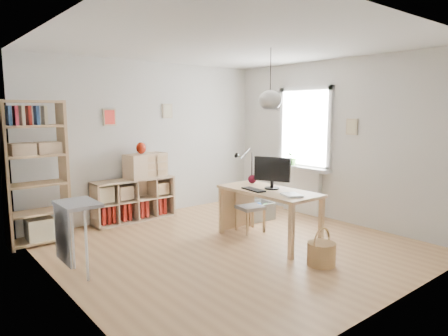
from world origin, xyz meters
TOP-DOWN VIEW (x-y plane):
  - ground at (0.00, 0.00)m, footprint 4.50×4.50m
  - room_shell at (0.55, -0.15)m, footprint 4.50×4.50m
  - window_unit at (2.23, 0.60)m, footprint 0.07×1.16m
  - radiator at (2.19, 0.60)m, footprint 0.10×0.80m
  - windowsill at (2.14, 0.60)m, footprint 0.22×1.20m
  - desk at (0.55, -0.15)m, footprint 0.70×1.50m
  - cube_shelf at (-0.47, 2.08)m, footprint 1.40×0.38m
  - tall_bookshelf at (-2.04, 1.80)m, footprint 0.80×0.38m
  - side_table at (-2.04, 0.35)m, footprint 0.40×0.55m
  - chair at (0.66, 0.39)m, footprint 0.41×0.41m
  - wicker_basket at (0.40, -1.21)m, footprint 0.35×0.34m
  - storage_chest at (1.21, 0.84)m, footprint 0.61×0.68m
  - monitor at (0.62, -0.14)m, footprint 0.27×0.50m
  - keyboard at (0.35, -0.05)m, footprint 0.19×0.40m
  - task_lamp at (0.60, 0.43)m, footprint 0.46×0.17m
  - yarn_ball at (0.70, 0.35)m, footprint 0.13×0.13m
  - paper_tray at (0.47, -0.65)m, footprint 0.30×0.32m
  - drawer_chest at (-0.22, 2.04)m, footprint 0.76×0.44m
  - red_vase at (-0.29, 2.04)m, footprint 0.16×0.16m
  - potted_plant at (2.12, 0.80)m, footprint 0.28×0.25m

SIDE VIEW (x-z plane):
  - ground at x=0.00m, z-range 0.00..0.00m
  - wicker_basket at x=0.40m, z-range -0.08..0.39m
  - storage_chest at x=1.21m, z-range -0.10..0.50m
  - cube_shelf at x=-0.47m, z-range -0.06..0.66m
  - radiator at x=2.19m, z-range 0.00..0.80m
  - chair at x=0.66m, z-range 0.05..0.78m
  - desk at x=0.55m, z-range 0.28..1.03m
  - side_table at x=-2.04m, z-range 0.24..1.09m
  - keyboard at x=0.35m, z-range 0.75..0.77m
  - paper_tray at x=0.47m, z-range 0.75..0.78m
  - yarn_ball at x=0.70m, z-range 0.75..0.88m
  - windowsill at x=2.14m, z-range 0.80..0.86m
  - drawer_chest at x=-0.22m, z-range 0.72..1.13m
  - monitor at x=0.62m, z-range 0.78..1.24m
  - potted_plant at x=2.12m, z-range 0.86..1.16m
  - task_lamp at x=0.60m, z-range 0.84..1.33m
  - tall_bookshelf at x=-2.04m, z-range 0.09..2.09m
  - red_vase at x=-0.29m, z-range 1.13..1.33m
  - window_unit at x=2.23m, z-range 0.82..2.28m
  - room_shell at x=0.55m, z-range -0.25..4.25m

